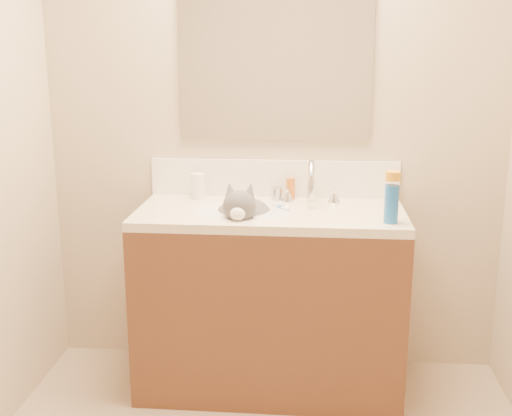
% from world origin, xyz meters
% --- Properties ---
extents(room_shell, '(2.24, 2.54, 2.52)m').
position_xyz_m(room_shell, '(0.00, 0.00, 1.49)').
color(room_shell, tan).
rests_on(room_shell, ground).
extents(vanity_cabinet, '(1.20, 0.55, 0.82)m').
position_xyz_m(vanity_cabinet, '(0.00, 0.97, 0.41)').
color(vanity_cabinet, '#57321E').
rests_on(vanity_cabinet, ground).
extents(counter_slab, '(1.20, 0.55, 0.04)m').
position_xyz_m(counter_slab, '(0.00, 0.97, 0.84)').
color(counter_slab, beige).
rests_on(counter_slab, vanity_cabinet).
extents(basin, '(0.45, 0.36, 0.14)m').
position_xyz_m(basin, '(-0.12, 0.94, 0.79)').
color(basin, silver).
rests_on(basin, vanity_cabinet).
extents(faucet, '(0.28, 0.20, 0.21)m').
position_xyz_m(faucet, '(0.18, 1.11, 0.95)').
color(faucet, silver).
rests_on(faucet, counter_slab).
extents(cat, '(0.31, 0.39, 0.31)m').
position_xyz_m(cat, '(-0.12, 0.95, 0.83)').
color(cat, '#4A484A').
rests_on(cat, basin).
extents(backsplash, '(1.20, 0.02, 0.18)m').
position_xyz_m(backsplash, '(0.00, 1.24, 0.95)').
color(backsplash, white).
rests_on(backsplash, counter_slab).
extents(mirror, '(0.90, 0.02, 0.80)m').
position_xyz_m(mirror, '(0.00, 1.24, 1.54)').
color(mirror, white).
rests_on(mirror, room_shell).
extents(pill_bottle, '(0.07, 0.07, 0.12)m').
position_xyz_m(pill_bottle, '(-0.36, 1.17, 0.92)').
color(pill_bottle, white).
rests_on(pill_bottle, counter_slab).
extents(pill_label, '(0.07, 0.07, 0.04)m').
position_xyz_m(pill_label, '(-0.36, 1.17, 0.91)').
color(pill_label, orange).
rests_on(pill_label, pill_bottle).
extents(silver_jar, '(0.07, 0.07, 0.06)m').
position_xyz_m(silver_jar, '(0.02, 1.17, 0.89)').
color(silver_jar, '#B7B7BC').
rests_on(silver_jar, counter_slab).
extents(amber_bottle, '(0.05, 0.05, 0.10)m').
position_xyz_m(amber_bottle, '(0.08, 1.19, 0.91)').
color(amber_bottle, '#C05F16').
rests_on(amber_bottle, counter_slab).
extents(toothbrush, '(0.09, 0.12, 0.01)m').
position_xyz_m(toothbrush, '(0.04, 1.01, 0.86)').
color(toothbrush, white).
rests_on(toothbrush, counter_slab).
extents(toothbrush_head, '(0.03, 0.03, 0.02)m').
position_xyz_m(toothbrush_head, '(0.04, 1.01, 0.87)').
color(toothbrush_head, '#6D97E8').
rests_on(toothbrush_head, counter_slab).
extents(spray_can, '(0.07, 0.07, 0.16)m').
position_xyz_m(spray_can, '(0.51, 0.80, 0.94)').
color(spray_can, blue).
rests_on(spray_can, counter_slab).
extents(spray_cap, '(0.08, 0.08, 0.04)m').
position_xyz_m(spray_cap, '(0.51, 0.80, 1.06)').
color(spray_cap, orange).
rests_on(spray_cap, spray_can).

